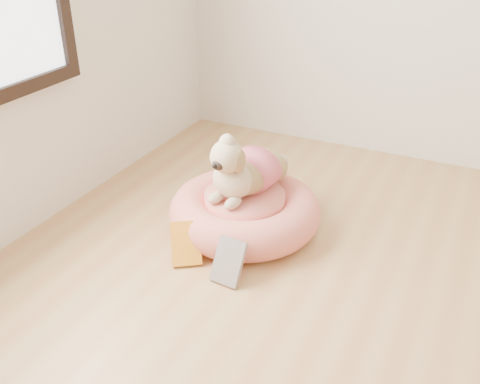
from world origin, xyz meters
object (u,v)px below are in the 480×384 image
at_px(book_white, 228,262).
at_px(pet_bed, 245,211).
at_px(dog, 245,159).
at_px(book_yellow, 186,243).

bearing_deg(book_white, pet_bed, 111.09).
xyz_separation_m(pet_bed, dog, (-0.01, 0.02, 0.26)).
distance_m(dog, book_yellow, 0.46).
height_order(pet_bed, book_white, pet_bed).
height_order(pet_bed, dog, dog).
bearing_deg(pet_bed, book_white, -73.89).
bearing_deg(book_white, dog, 111.72).
relative_size(pet_bed, dog, 1.56).
bearing_deg(dog, book_white, -63.65).
xyz_separation_m(dog, book_white, (0.12, -0.40, -0.26)).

